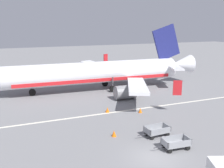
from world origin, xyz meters
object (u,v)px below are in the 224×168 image
object	(u,v)px
traffic_cone_by_carts	(140,110)
traffic_cone_near_plane	(114,133)
baggage_cart_second_in_row	(157,131)
traffic_cone_mid_apron	(107,110)
airplane	(101,73)
baggage_cart_nearest	(176,143)

from	to	relation	value
traffic_cone_by_carts	traffic_cone_near_plane	bearing A→B (deg)	-137.73
baggage_cart_second_in_row	traffic_cone_mid_apron	world-z (taller)	baggage_cart_second_in_row
traffic_cone_near_plane	traffic_cone_by_carts	size ratio (longest dim) A/B	1.02
airplane	baggage_cart_nearest	size ratio (longest dim) A/B	10.46
airplane	baggage_cart_second_in_row	bearing A→B (deg)	-92.38
baggage_cart_second_in_row	traffic_cone_near_plane	bearing A→B (deg)	159.71
airplane	baggage_cart_nearest	bearing A→B (deg)	-91.68
airplane	traffic_cone_mid_apron	distance (m)	12.08
baggage_cart_nearest	traffic_cone_by_carts	distance (m)	10.16
traffic_cone_near_plane	baggage_cart_nearest	bearing A→B (deg)	-46.89
baggage_cart_nearest	traffic_cone_near_plane	world-z (taller)	baggage_cart_nearest
airplane	baggage_cart_second_in_row	xyz separation A→B (m)	(-0.83, -20.04, -2.45)
baggage_cart_nearest	traffic_cone_mid_apron	xyz separation A→B (m)	(-2.37, 11.75, -0.26)
traffic_cone_near_plane	traffic_cone_by_carts	xyz separation A→B (m)	(5.93, 5.39, -0.01)
baggage_cart_nearest	baggage_cart_second_in_row	world-z (taller)	same
baggage_cart_nearest	traffic_cone_by_carts	world-z (taller)	baggage_cart_nearest
traffic_cone_by_carts	airplane	bearing A→B (deg)	93.99
baggage_cart_second_in_row	traffic_cone_mid_apron	distance (m)	8.95
airplane	traffic_cone_near_plane	world-z (taller)	airplane
traffic_cone_near_plane	traffic_cone_mid_apron	distance (m)	7.39
baggage_cart_nearest	traffic_cone_mid_apron	world-z (taller)	baggage_cart_nearest
baggage_cart_nearest	traffic_cone_near_plane	bearing A→B (deg)	133.11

